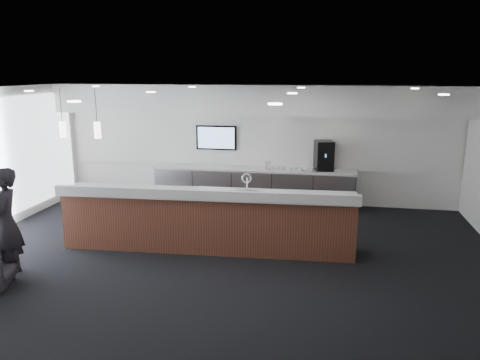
# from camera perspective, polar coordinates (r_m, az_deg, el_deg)

# --- Properties ---
(ground) EXTENTS (10.00, 10.00, 0.00)m
(ground) POSITION_cam_1_polar(r_m,az_deg,el_deg) (8.54, -2.29, -9.73)
(ground) COLOR black
(ground) RESTS_ON ground
(ceiling) EXTENTS (10.00, 8.00, 0.02)m
(ceiling) POSITION_cam_1_polar(r_m,az_deg,el_deg) (7.87, -2.50, 10.82)
(ceiling) COLOR black
(ceiling) RESTS_ON back_wall
(back_wall) EXTENTS (10.00, 0.02, 3.00)m
(back_wall) POSITION_cam_1_polar(r_m,az_deg,el_deg) (11.94, 1.90, 4.40)
(back_wall) COLOR white
(back_wall) RESTS_ON ground
(soffit_bulkhead) EXTENTS (10.00, 0.90, 0.70)m
(soffit_bulkhead) POSITION_cam_1_polar(r_m,az_deg,el_deg) (11.37, 1.60, 9.80)
(soffit_bulkhead) COLOR white
(soffit_bulkhead) RESTS_ON back_wall
(alcove_panel) EXTENTS (9.80, 0.06, 1.40)m
(alcove_panel) POSITION_cam_1_polar(r_m,az_deg,el_deg) (11.89, 1.88, 4.86)
(alcove_panel) COLOR white
(alcove_panel) RESTS_ON back_wall
(back_credenza) EXTENTS (5.06, 0.66, 0.95)m
(back_credenza) POSITION_cam_1_polar(r_m,az_deg,el_deg) (11.79, 1.60, -0.77)
(back_credenza) COLOR #95989D
(back_credenza) RESTS_ON ground
(wall_tv) EXTENTS (1.05, 0.08, 0.62)m
(wall_tv) POSITION_cam_1_polar(r_m,az_deg,el_deg) (12.02, -2.90, 5.17)
(wall_tv) COLOR black
(wall_tv) RESTS_ON back_wall
(pendant_left) EXTENTS (0.12, 0.12, 0.30)m
(pendant_left) POSITION_cam_1_polar(r_m,az_deg,el_deg) (9.50, -15.67, 6.21)
(pendant_left) COLOR #FFE6C6
(pendant_left) RESTS_ON ceiling
(pendant_right) EXTENTS (0.12, 0.12, 0.30)m
(pendant_right) POSITION_cam_1_polar(r_m,az_deg,el_deg) (9.82, -19.36, 6.18)
(pendant_right) COLOR #FFE6C6
(pendant_right) RESTS_ON ceiling
(ceiling_can_lights) EXTENTS (7.00, 5.00, 0.02)m
(ceiling_can_lights) POSITION_cam_1_polar(r_m,az_deg,el_deg) (7.87, -2.49, 10.60)
(ceiling_can_lights) COLOR silver
(ceiling_can_lights) RESTS_ON ceiling
(service_counter) EXTENTS (5.57, 1.19, 1.49)m
(service_counter) POSITION_cam_1_polar(r_m,az_deg,el_deg) (8.89, -3.95, -4.86)
(service_counter) COLOR #57291D
(service_counter) RESTS_ON ground
(coffee_machine) EXTENTS (0.51, 0.59, 0.72)m
(coffee_machine) POSITION_cam_1_polar(r_m,az_deg,el_deg) (11.55, 10.18, 2.95)
(coffee_machine) COLOR black
(coffee_machine) RESTS_ON back_credenza
(info_sign_left) EXTENTS (0.16, 0.07, 0.22)m
(info_sign_left) POSITION_cam_1_polar(r_m,az_deg,el_deg) (11.53, 3.41, 1.84)
(info_sign_left) COLOR white
(info_sign_left) RESTS_ON back_credenza
(info_sign_right) EXTENTS (0.18, 0.05, 0.24)m
(info_sign_right) POSITION_cam_1_polar(r_m,az_deg,el_deg) (11.46, 7.99, 1.73)
(info_sign_right) COLOR white
(info_sign_right) RESTS_ON back_credenza
(lounge_guest) EXTENTS (0.66, 0.78, 1.83)m
(lounge_guest) POSITION_cam_1_polar(r_m,az_deg,el_deg) (8.48, -26.58, -4.78)
(lounge_guest) COLOR black
(lounge_guest) RESTS_ON ground
(cup_0) EXTENTS (0.09, 0.09, 0.09)m
(cup_0) POSITION_cam_1_polar(r_m,az_deg,el_deg) (11.47, 8.75, 1.32)
(cup_0) COLOR white
(cup_0) RESTS_ON back_credenza
(cup_1) EXTENTS (0.13, 0.13, 0.09)m
(cup_1) POSITION_cam_1_polar(r_m,az_deg,el_deg) (11.48, 8.05, 1.35)
(cup_1) COLOR white
(cup_1) RESTS_ON back_credenza
(cup_2) EXTENTS (0.11, 0.11, 0.09)m
(cup_2) POSITION_cam_1_polar(r_m,az_deg,el_deg) (11.49, 7.35, 1.38)
(cup_2) COLOR white
(cup_2) RESTS_ON back_credenza
(cup_3) EXTENTS (0.12, 0.12, 0.09)m
(cup_3) POSITION_cam_1_polar(r_m,az_deg,el_deg) (11.49, 6.66, 1.41)
(cup_3) COLOR white
(cup_3) RESTS_ON back_credenza
(cup_4) EXTENTS (0.13, 0.13, 0.09)m
(cup_4) POSITION_cam_1_polar(r_m,az_deg,el_deg) (11.50, 5.96, 1.43)
(cup_4) COLOR white
(cup_4) RESTS_ON back_credenza
(cup_5) EXTENTS (0.10, 0.10, 0.09)m
(cup_5) POSITION_cam_1_polar(r_m,az_deg,el_deg) (11.51, 5.27, 1.46)
(cup_5) COLOR white
(cup_5) RESTS_ON back_credenza
(cup_6) EXTENTS (0.13, 0.13, 0.09)m
(cup_6) POSITION_cam_1_polar(r_m,az_deg,el_deg) (11.53, 4.57, 1.49)
(cup_6) COLOR white
(cup_6) RESTS_ON back_credenza
(cup_7) EXTENTS (0.11, 0.11, 0.09)m
(cup_7) POSITION_cam_1_polar(r_m,az_deg,el_deg) (11.54, 3.88, 1.52)
(cup_7) COLOR white
(cup_7) RESTS_ON back_credenza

